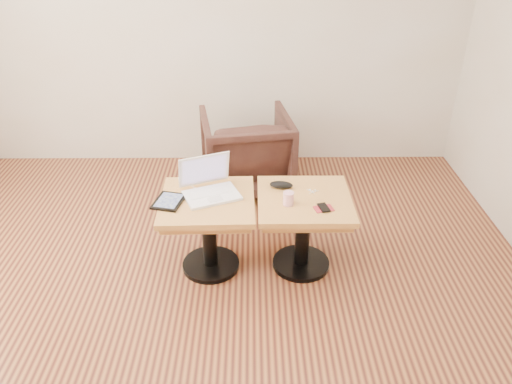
{
  "coord_description": "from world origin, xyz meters",
  "views": [
    {
      "loc": [
        0.35,
        -2.19,
        2.18
      ],
      "look_at": [
        0.37,
        0.54,
        0.59
      ],
      "focal_mm": 35.0,
      "sensor_mm": 36.0,
      "label": 1
    }
  ],
  "objects_px": {
    "side_table_right": "(304,216)",
    "striped_cup": "(288,199)",
    "side_table_left": "(208,217)",
    "laptop": "(209,187)",
    "armchair": "(246,152)"
  },
  "relations": [
    {
      "from": "laptop",
      "to": "striped_cup",
      "type": "xyz_separation_m",
      "value": [
        0.5,
        -0.14,
        -0.0
      ]
    },
    {
      "from": "side_table_right",
      "to": "armchair",
      "type": "relative_size",
      "value": 0.8
    },
    {
      "from": "side_table_left",
      "to": "armchair",
      "type": "xyz_separation_m",
      "value": [
        0.24,
        1.13,
        -0.07
      ]
    },
    {
      "from": "side_table_left",
      "to": "side_table_right",
      "type": "height_order",
      "value": "same"
    },
    {
      "from": "side_table_right",
      "to": "laptop",
      "type": "height_order",
      "value": "laptop"
    },
    {
      "from": "side_table_left",
      "to": "striped_cup",
      "type": "distance_m",
      "value": 0.55
    },
    {
      "from": "side_table_left",
      "to": "laptop",
      "type": "relative_size",
      "value": 1.45
    },
    {
      "from": "side_table_left",
      "to": "laptop",
      "type": "xyz_separation_m",
      "value": [
        0.01,
        0.07,
        0.18
      ]
    },
    {
      "from": "side_table_left",
      "to": "striped_cup",
      "type": "height_order",
      "value": "striped_cup"
    },
    {
      "from": "striped_cup",
      "to": "armchair",
      "type": "height_order",
      "value": "armchair"
    },
    {
      "from": "side_table_left",
      "to": "laptop",
      "type": "height_order",
      "value": "laptop"
    },
    {
      "from": "side_table_right",
      "to": "laptop",
      "type": "distance_m",
      "value": 0.64
    },
    {
      "from": "side_table_left",
      "to": "armchair",
      "type": "bearing_deg",
      "value": 76.7
    },
    {
      "from": "side_table_right",
      "to": "striped_cup",
      "type": "bearing_deg",
      "value": -143.78
    },
    {
      "from": "striped_cup",
      "to": "armchair",
      "type": "xyz_separation_m",
      "value": [
        -0.27,
        1.2,
        -0.25
      ]
    }
  ]
}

